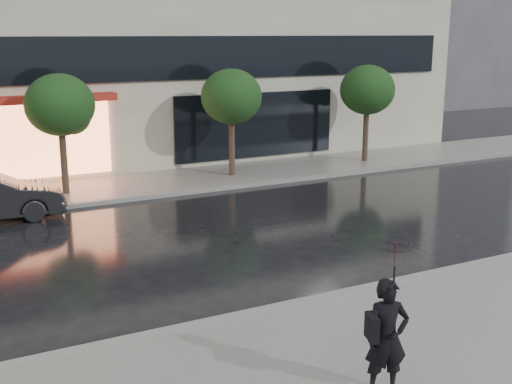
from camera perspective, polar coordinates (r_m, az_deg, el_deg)
ground at (r=13.89m, az=4.24°, el=-8.15°), size 120.00×120.00×0.00m
sidewalk_near at (r=11.47m, az=12.94°, el=-13.15°), size 60.00×4.50×0.12m
sidewalk_far at (r=22.84m, az=-9.23°, el=0.74°), size 60.00×3.50×0.12m
curb_near at (r=13.09m, az=6.55°, el=-9.31°), size 60.00×0.25×0.14m
curb_far at (r=21.22m, az=-7.76°, el=-0.19°), size 60.00×0.25×0.14m
tree_mid_west at (r=21.44m, az=-16.88°, el=7.24°), size 2.20×2.20×3.99m
tree_mid_east at (r=23.28m, az=-2.09°, el=8.31°), size 2.20×2.20×3.99m
tree_far_east at (r=26.37m, az=9.93°, el=8.78°), size 2.20×2.20×3.99m
pedestrian_with_umbrella at (r=9.34m, az=11.89°, el=-9.49°), size 1.02×1.03×2.32m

